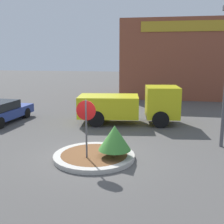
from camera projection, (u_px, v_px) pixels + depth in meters
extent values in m
plane|color=#514F4C|center=(94.00, 158.00, 11.39)|extent=(120.00, 120.00, 0.00)
cylinder|color=#BCB7AD|center=(94.00, 156.00, 11.37)|extent=(3.29, 3.29, 0.18)
cylinder|color=brown|center=(94.00, 156.00, 11.37)|extent=(2.70, 2.70, 0.18)
cylinder|color=#4C4C51|center=(86.00, 132.00, 10.77)|extent=(0.07, 0.07, 2.46)
cylinder|color=#B71414|center=(86.00, 110.00, 10.61)|extent=(0.76, 0.03, 0.76)
cylinder|color=brown|center=(115.00, 153.00, 11.07)|extent=(0.08, 0.08, 0.28)
cone|color=#3D7F33|center=(115.00, 138.00, 10.95)|extent=(1.29, 1.29, 0.98)
cube|color=gold|center=(162.00, 102.00, 16.87)|extent=(2.16, 2.31, 1.84)
cube|color=gold|center=(109.00, 106.00, 17.09)|extent=(3.84, 2.63, 1.26)
cube|color=black|center=(174.00, 97.00, 16.77)|extent=(0.28, 1.85, 0.64)
cylinder|color=black|center=(157.00, 113.00, 18.03)|extent=(0.99, 0.36, 0.97)
cylinder|color=black|center=(161.00, 120.00, 16.07)|extent=(0.99, 0.36, 0.97)
cylinder|color=black|center=(100.00, 112.00, 18.22)|extent=(0.99, 0.36, 0.97)
cylinder|color=black|center=(96.00, 119.00, 16.25)|extent=(0.99, 0.36, 0.97)
cube|color=brown|center=(189.00, 59.00, 27.65)|extent=(12.96, 6.00, 7.39)
cube|color=#B28E23|center=(194.00, 26.00, 24.15)|extent=(9.07, 0.08, 0.90)
cube|color=navy|center=(2.00, 113.00, 17.41)|extent=(2.05, 4.75, 0.55)
cylinder|color=black|center=(5.00, 112.00, 19.02)|extent=(0.23, 0.68, 0.67)
cylinder|color=black|center=(27.00, 113.00, 18.64)|extent=(0.23, 0.68, 0.67)
cylinder|color=black|center=(0.00, 123.00, 15.89)|extent=(0.23, 0.68, 0.67)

